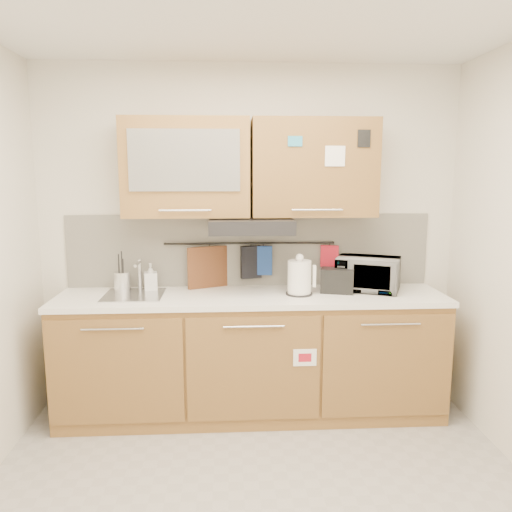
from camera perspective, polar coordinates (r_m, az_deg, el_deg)
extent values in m
plane|color=silver|center=(3.88, -0.75, 2.16)|extent=(3.20, 0.00, 3.20)
cube|color=olive|center=(3.80, -0.52, -11.42)|extent=(2.80, 0.60, 0.88)
cube|color=black|center=(3.96, -0.51, -16.70)|extent=(2.80, 0.54, 0.10)
cube|color=olive|center=(3.58, -15.76, -12.65)|extent=(0.91, 0.02, 0.74)
cylinder|color=silver|center=(3.45, -16.08, -8.03)|extent=(0.41, 0.01, 0.01)
cube|color=olive|center=(3.50, -0.27, -12.79)|extent=(0.91, 0.02, 0.74)
cylinder|color=silver|center=(3.37, -0.25, -8.08)|extent=(0.41, 0.01, 0.01)
cube|color=olive|center=(3.66, 14.81, -12.07)|extent=(0.91, 0.02, 0.74)
cylinder|color=silver|center=(3.54, 15.15, -7.54)|extent=(0.41, 0.01, 0.01)
cube|color=white|center=(3.65, -0.52, -4.72)|extent=(2.82, 0.62, 0.04)
cube|color=silver|center=(3.88, -0.74, 0.67)|extent=(2.80, 0.02, 0.56)
cube|color=olive|center=(3.68, -7.93, 9.94)|extent=(0.90, 0.35, 0.70)
cube|color=silver|center=(3.49, -8.20, 10.77)|extent=(0.76, 0.02, 0.42)
cube|color=olive|center=(3.72, 6.56, 9.96)|extent=(0.90, 0.35, 0.70)
cube|color=white|center=(3.57, 9.02, 11.21)|extent=(0.14, 0.00, 0.14)
cube|color=black|center=(3.62, -0.58, 3.53)|extent=(0.60, 0.46, 0.10)
cube|color=silver|center=(3.71, -13.78, -4.51)|extent=(0.42, 0.40, 0.03)
cylinder|color=silver|center=(3.84, -13.14, -2.12)|extent=(0.03, 0.03, 0.24)
cylinder|color=silver|center=(3.74, -13.40, -0.86)|extent=(0.02, 0.18, 0.02)
cylinder|color=black|center=(3.83, -0.71, 1.47)|extent=(1.30, 0.02, 0.02)
cylinder|color=silver|center=(3.83, -15.05, -2.88)|extent=(0.13, 0.13, 0.15)
cylinder|color=black|center=(3.83, -15.36, -1.88)|extent=(0.01, 0.01, 0.28)
cylinder|color=black|center=(3.81, -14.90, -2.18)|extent=(0.01, 0.01, 0.25)
cylinder|color=black|center=(3.84, -15.04, -1.70)|extent=(0.01, 0.01, 0.30)
cylinder|color=black|center=(3.81, -15.36, -2.42)|extent=(0.01, 0.01, 0.22)
cylinder|color=white|center=(3.63, 4.97, -2.48)|extent=(0.17, 0.17, 0.25)
sphere|color=white|center=(3.60, 5.01, -0.18)|extent=(0.06, 0.06, 0.06)
cube|color=white|center=(3.64, 6.66, -2.29)|extent=(0.02, 0.03, 0.16)
cylinder|color=black|center=(3.66, 4.95, -4.28)|extent=(0.19, 0.19, 0.01)
cube|color=black|center=(3.73, 9.27, -2.79)|extent=(0.27, 0.20, 0.18)
cube|color=black|center=(3.72, 8.65, -1.53)|extent=(0.09, 0.12, 0.01)
cube|color=black|center=(3.71, 9.96, -1.57)|extent=(0.09, 0.12, 0.01)
imported|color=#999999|center=(3.84, 12.66, -2.00)|extent=(0.54, 0.46, 0.25)
imported|color=#999999|center=(3.81, -11.95, -2.39)|extent=(0.11, 0.11, 0.21)
cube|color=brown|center=(3.86, -5.28, -2.12)|extent=(0.34, 0.16, 0.44)
cube|color=navy|center=(3.85, 0.84, -0.51)|extent=(0.14, 0.05, 0.23)
cube|color=black|center=(3.84, -0.57, -0.71)|extent=(0.17, 0.09, 0.25)
cube|color=#B51828|center=(3.91, 8.40, -0.03)|extent=(0.14, 0.06, 0.17)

